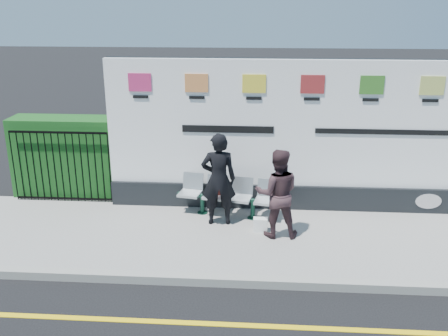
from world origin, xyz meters
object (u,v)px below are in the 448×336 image
at_px(bench, 227,206).
at_px(woman_left, 219,179).
at_px(billboard, 309,147).
at_px(woman_right, 277,193).

distance_m(bench, woman_left, 0.77).
bearing_deg(woman_left, billboard, -158.52).
bearing_deg(bench, woman_left, -102.22).
height_order(bench, woman_right, woman_right).
relative_size(woman_left, woman_right, 1.09).
distance_m(woman_left, woman_right, 1.17).
bearing_deg(bench, woman_right, -29.78).
bearing_deg(woman_right, woman_left, -24.90).
distance_m(billboard, woman_right, 1.54).
bearing_deg(billboard, woman_left, -153.22).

